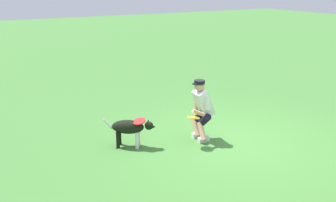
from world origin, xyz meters
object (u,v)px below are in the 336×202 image
at_px(person, 202,108).
at_px(frisbee_held, 193,118).
at_px(dog, 130,128).
at_px(frisbee_flying, 139,121).

height_order(person, frisbee_held, person).
bearing_deg(frisbee_held, person, -149.16).
relative_size(person, frisbee_held, 4.98).
height_order(person, dog, person).
bearing_deg(dog, frisbee_held, 6.49).
relative_size(person, frisbee_flying, 4.90).
bearing_deg(frisbee_held, dog, -28.70).
distance_m(dog, frisbee_held, 1.28).
bearing_deg(dog, person, 19.39).
xyz_separation_m(person, frisbee_held, (0.33, 0.20, -0.09)).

